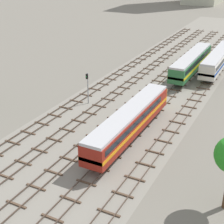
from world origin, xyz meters
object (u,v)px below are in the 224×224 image
at_px(diesel_railcar_centre_near, 191,62).
at_px(signal_post_nearest, 88,84).
at_px(diesel_railcar_centre_nearest, 130,120).
at_px(diesel_railcar_centre_right_mid, 218,59).

distance_m(diesel_railcar_centre_near, signal_post_nearest, 24.05).
distance_m(diesel_railcar_centre_nearest, diesel_railcar_centre_right_mid, 33.48).
bearing_deg(signal_post_nearest, diesel_railcar_centre_near, 63.99).
height_order(diesel_railcar_centre_right_mid, signal_post_nearest, signal_post_nearest).
xyz_separation_m(diesel_railcar_centre_nearest, diesel_railcar_centre_right_mid, (4.22, 33.21, 0.00)).
xyz_separation_m(diesel_railcar_centre_nearest, diesel_railcar_centre_near, (0.00, 28.90, 0.00)).
relative_size(diesel_railcar_centre_near, diesel_railcar_centre_right_mid, 1.00).
height_order(diesel_railcar_centre_nearest, signal_post_nearest, signal_post_nearest).
height_order(diesel_railcar_centre_nearest, diesel_railcar_centre_near, same).
bearing_deg(signal_post_nearest, diesel_railcar_centre_right_mid, 60.35).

